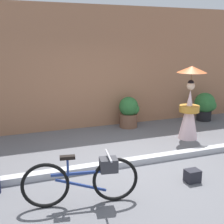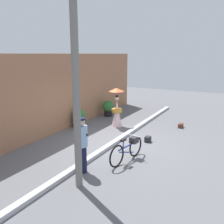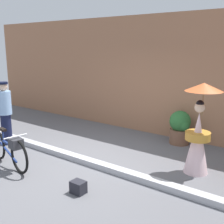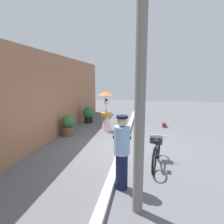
{
  "view_description": "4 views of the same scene",
  "coord_description": "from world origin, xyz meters",
  "px_view_note": "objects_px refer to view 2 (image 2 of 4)",
  "views": [
    {
      "loc": [
        -2.22,
        -4.95,
        2.38
      ],
      "look_at": [
        -0.27,
        0.29,
        1.03
      ],
      "focal_mm": 47.08,
      "sensor_mm": 36.0,
      "label": 1
    },
    {
      "loc": [
        -7.81,
        -4.12,
        3.33
      ],
      "look_at": [
        0.62,
        0.49,
        1.04
      ],
      "focal_mm": 39.25,
      "sensor_mm": 36.0,
      "label": 2
    },
    {
      "loc": [
        3.93,
        -4.32,
        2.48
      ],
      "look_at": [
        0.19,
        0.65,
        1.06
      ],
      "focal_mm": 46.14,
      "sensor_mm": 36.0,
      "label": 3
    },
    {
      "loc": [
        -6.33,
        -0.71,
        2.35
      ],
      "look_at": [
        0.18,
        0.42,
        1.21
      ],
      "focal_mm": 30.57,
      "sensor_mm": 36.0,
      "label": 4
    }
  ],
  "objects_px": {
    "backpack_on_pavement": "(181,126)",
    "backpack_spare": "(148,139)",
    "potted_plant_by_door": "(109,108)",
    "potted_plant_small": "(79,118)",
    "person_with_parasol": "(117,108)",
    "bicycle_near_officer": "(128,149)",
    "utility_pole": "(76,94)",
    "person_officer": "(82,144)"
  },
  "relations": [
    {
      "from": "person_officer",
      "to": "potted_plant_by_door",
      "type": "relative_size",
      "value": 1.87
    },
    {
      "from": "backpack_on_pavement",
      "to": "backpack_spare",
      "type": "xyz_separation_m",
      "value": [
        -2.52,
        0.67,
        0.02
      ]
    },
    {
      "from": "person_officer",
      "to": "utility_pole",
      "type": "relative_size",
      "value": 0.34
    },
    {
      "from": "backpack_on_pavement",
      "to": "backpack_spare",
      "type": "distance_m",
      "value": 2.61
    },
    {
      "from": "potted_plant_small",
      "to": "bicycle_near_officer",
      "type": "bearing_deg",
      "value": -122.45
    },
    {
      "from": "person_with_parasol",
      "to": "potted_plant_small",
      "type": "relative_size",
      "value": 2.07
    },
    {
      "from": "backpack_spare",
      "to": "utility_pole",
      "type": "distance_m",
      "value": 4.56
    },
    {
      "from": "bicycle_near_officer",
      "to": "potted_plant_by_door",
      "type": "height_order",
      "value": "potted_plant_by_door"
    },
    {
      "from": "person_officer",
      "to": "utility_pole",
      "type": "bearing_deg",
      "value": -151.04
    },
    {
      "from": "bicycle_near_officer",
      "to": "potted_plant_by_door",
      "type": "distance_m",
      "value": 5.81
    },
    {
      "from": "utility_pole",
      "to": "person_officer",
      "type": "bearing_deg",
      "value": 28.96
    },
    {
      "from": "person_with_parasol",
      "to": "backpack_on_pavement",
      "type": "relative_size",
      "value": 5.55
    },
    {
      "from": "potted_plant_by_door",
      "to": "backpack_on_pavement",
      "type": "relative_size",
      "value": 2.65
    },
    {
      "from": "backpack_on_pavement",
      "to": "potted_plant_small",
      "type": "bearing_deg",
      "value": 118.02
    },
    {
      "from": "bicycle_near_officer",
      "to": "backpack_spare",
      "type": "bearing_deg",
      "value": 1.07
    },
    {
      "from": "person_with_parasol",
      "to": "backpack_on_pavement",
      "type": "xyz_separation_m",
      "value": [
        1.21,
        -2.72,
        -0.77
      ]
    },
    {
      "from": "potted_plant_small",
      "to": "utility_pole",
      "type": "height_order",
      "value": "utility_pole"
    },
    {
      "from": "potted_plant_by_door",
      "to": "backpack_on_pavement",
      "type": "xyz_separation_m",
      "value": [
        -0.28,
        -4.0,
        -0.37
      ]
    },
    {
      "from": "potted_plant_by_door",
      "to": "potted_plant_small",
      "type": "xyz_separation_m",
      "value": [
        -2.49,
        0.14,
        -0.02
      ]
    },
    {
      "from": "bicycle_near_officer",
      "to": "potted_plant_small",
      "type": "xyz_separation_m",
      "value": [
        2.24,
        3.52,
        0.05
      ]
    },
    {
      "from": "backpack_spare",
      "to": "person_with_parasol",
      "type": "bearing_deg",
      "value": 57.41
    },
    {
      "from": "bicycle_near_officer",
      "to": "potted_plant_by_door",
      "type": "relative_size",
      "value": 1.99
    },
    {
      "from": "potted_plant_by_door",
      "to": "backpack_spare",
      "type": "distance_m",
      "value": 4.37
    },
    {
      "from": "bicycle_near_officer",
      "to": "backpack_spare",
      "type": "distance_m",
      "value": 1.94
    },
    {
      "from": "person_officer",
      "to": "utility_pole",
      "type": "xyz_separation_m",
      "value": [
        -0.67,
        -0.37,
        1.54
      ]
    },
    {
      "from": "bicycle_near_officer",
      "to": "potted_plant_by_door",
      "type": "bearing_deg",
      "value": 35.51
    },
    {
      "from": "backpack_on_pavement",
      "to": "backpack_spare",
      "type": "relative_size",
      "value": 1.31
    },
    {
      "from": "bicycle_near_officer",
      "to": "person_with_parasol",
      "type": "height_order",
      "value": "person_with_parasol"
    },
    {
      "from": "bicycle_near_officer",
      "to": "potted_plant_by_door",
      "type": "xyz_separation_m",
      "value": [
        4.73,
        3.37,
        0.07
      ]
    },
    {
      "from": "person_with_parasol",
      "to": "potted_plant_small",
      "type": "xyz_separation_m",
      "value": [
        -1.0,
        1.43,
        -0.42
      ]
    },
    {
      "from": "person_officer",
      "to": "person_with_parasol",
      "type": "relative_size",
      "value": 0.89
    },
    {
      "from": "person_officer",
      "to": "person_with_parasol",
      "type": "xyz_separation_m",
      "value": [
        4.57,
        1.27,
        0.01
      ]
    },
    {
      "from": "backpack_on_pavement",
      "to": "utility_pole",
      "type": "relative_size",
      "value": 0.07
    },
    {
      "from": "person_with_parasol",
      "to": "backpack_spare",
      "type": "height_order",
      "value": "person_with_parasol"
    },
    {
      "from": "potted_plant_small",
      "to": "backpack_spare",
      "type": "height_order",
      "value": "potted_plant_small"
    },
    {
      "from": "person_with_parasol",
      "to": "backpack_spare",
      "type": "distance_m",
      "value": 2.55
    },
    {
      "from": "person_with_parasol",
      "to": "potted_plant_by_door",
      "type": "distance_m",
      "value": 2.01
    },
    {
      "from": "person_officer",
      "to": "backpack_on_pavement",
      "type": "distance_m",
      "value": 6.01
    },
    {
      "from": "backpack_on_pavement",
      "to": "utility_pole",
      "type": "bearing_deg",
      "value": 170.53
    },
    {
      "from": "person_with_parasol",
      "to": "potted_plant_small",
      "type": "bearing_deg",
      "value": 124.88
    },
    {
      "from": "potted_plant_small",
      "to": "utility_pole",
      "type": "xyz_separation_m",
      "value": [
        -4.24,
        -3.07,
        1.95
      ]
    },
    {
      "from": "person_with_parasol",
      "to": "person_officer",
      "type": "bearing_deg",
      "value": -164.46
    }
  ]
}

